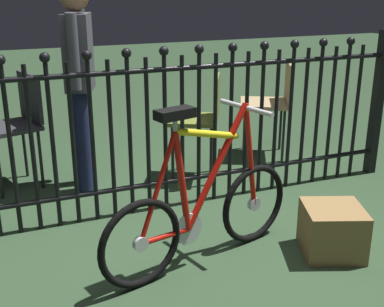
{
  "coord_description": "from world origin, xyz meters",
  "views": [
    {
      "loc": [
        -1.09,
        -2.31,
        1.49
      ],
      "look_at": [
        -0.05,
        0.21,
        0.55
      ],
      "focal_mm": 46.76,
      "sensor_mm": 36.0,
      "label": 1
    }
  ],
  "objects_px": {
    "chair_tan": "(274,98)",
    "chair_olive": "(203,115)",
    "bicycle": "(202,209)",
    "chair_charcoal": "(18,118)",
    "display_crate": "(332,230)",
    "person_visitor": "(80,72)"
  },
  "relations": [
    {
      "from": "chair_olive",
      "to": "chair_tan",
      "type": "bearing_deg",
      "value": 18.48
    },
    {
      "from": "bicycle",
      "to": "person_visitor",
      "type": "xyz_separation_m",
      "value": [
        -0.37,
        1.34,
        0.56
      ]
    },
    {
      "from": "bicycle",
      "to": "chair_olive",
      "type": "bearing_deg",
      "value": 66.17
    },
    {
      "from": "bicycle",
      "to": "chair_charcoal",
      "type": "xyz_separation_m",
      "value": [
        -0.81,
        1.56,
        0.21
      ]
    },
    {
      "from": "chair_tan",
      "to": "chair_olive",
      "type": "height_order",
      "value": "chair_tan"
    },
    {
      "from": "chair_charcoal",
      "to": "display_crate",
      "type": "relative_size",
      "value": 2.59
    },
    {
      "from": "chair_olive",
      "to": "person_visitor",
      "type": "distance_m",
      "value": 0.97
    },
    {
      "from": "chair_charcoal",
      "to": "display_crate",
      "type": "bearing_deg",
      "value": -48.74
    },
    {
      "from": "person_visitor",
      "to": "display_crate",
      "type": "distance_m",
      "value": 2.03
    },
    {
      "from": "person_visitor",
      "to": "display_crate",
      "type": "bearing_deg",
      "value": -54.45
    },
    {
      "from": "chair_charcoal",
      "to": "person_visitor",
      "type": "relative_size",
      "value": 0.57
    },
    {
      "from": "bicycle",
      "to": "chair_tan",
      "type": "distance_m",
      "value": 1.95
    },
    {
      "from": "chair_olive",
      "to": "display_crate",
      "type": "xyz_separation_m",
      "value": [
        0.22,
        -1.36,
        -0.38
      ]
    },
    {
      "from": "bicycle",
      "to": "chair_charcoal",
      "type": "bearing_deg",
      "value": 117.51
    },
    {
      "from": "chair_tan",
      "to": "person_visitor",
      "type": "relative_size",
      "value": 0.56
    },
    {
      "from": "bicycle",
      "to": "display_crate",
      "type": "relative_size",
      "value": 3.77
    },
    {
      "from": "bicycle",
      "to": "chair_tan",
      "type": "relative_size",
      "value": 1.48
    },
    {
      "from": "chair_tan",
      "to": "chair_olive",
      "type": "relative_size",
      "value": 1.03
    },
    {
      "from": "chair_olive",
      "to": "chair_charcoal",
      "type": "relative_size",
      "value": 0.96
    },
    {
      "from": "chair_tan",
      "to": "person_visitor",
      "type": "distance_m",
      "value": 1.72
    },
    {
      "from": "chair_olive",
      "to": "display_crate",
      "type": "height_order",
      "value": "chair_olive"
    },
    {
      "from": "chair_charcoal",
      "to": "display_crate",
      "type": "xyz_separation_m",
      "value": [
        1.54,
        -1.76,
        -0.39
      ]
    }
  ]
}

